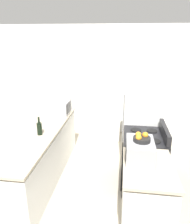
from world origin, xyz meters
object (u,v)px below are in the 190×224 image
object	(u,v)px
refrigerator	(142,120)
wine_bottle	(39,128)
microwave	(60,107)
pantry_cabinet	(101,98)
stove	(143,160)
fruit_bowl	(141,138)
toaster_oven	(140,150)

from	to	relation	value
refrigerator	wine_bottle	world-z (taller)	refrigerator
refrigerator	microwave	world-z (taller)	refrigerator
pantry_cabinet	wine_bottle	bearing A→B (deg)	-110.51
stove	wine_bottle	distance (m)	1.71
stove	microwave	world-z (taller)	microwave
stove	refrigerator	world-z (taller)	refrigerator
stove	fruit_bowl	size ratio (longest dim) A/B	5.02
wine_bottle	microwave	bearing A→B (deg)	87.92
toaster_oven	pantry_cabinet	bearing A→B (deg)	106.77
pantry_cabinet	microwave	distance (m)	1.18
pantry_cabinet	microwave	world-z (taller)	pantry_cabinet
microwave	toaster_oven	world-z (taller)	microwave
toaster_oven	refrigerator	bearing A→B (deg)	84.70
wine_bottle	fruit_bowl	distance (m)	1.59
toaster_oven	stove	bearing A→B (deg)	79.76
stove	toaster_oven	xyz separation A→B (m)	(-0.13, -0.70, 0.56)
stove	fruit_bowl	xyz separation A→B (m)	(-0.12, -0.69, 0.72)
pantry_cabinet	toaster_oven	world-z (taller)	pantry_cabinet
stove	microwave	xyz separation A→B (m)	(-1.58, 0.83, 0.57)
refrigerator	fruit_bowl	xyz separation A→B (m)	(-0.13, -1.50, 0.34)
stove	wine_bottle	size ratio (longest dim) A/B	3.63
pantry_cabinet	toaster_oven	size ratio (longest dim) A/B	4.26
pantry_cabinet	refrigerator	world-z (taller)	pantry_cabinet
toaster_oven	fruit_bowl	size ratio (longest dim) A/B	2.16
pantry_cabinet	refrigerator	xyz separation A→B (m)	(0.89, -0.99, -0.13)
wine_bottle	fruit_bowl	bearing A→B (deg)	-19.10
refrigerator	toaster_oven	size ratio (longest dim) A/B	3.70
refrigerator	toaster_oven	xyz separation A→B (m)	(-0.14, -1.51, 0.18)
pantry_cabinet	microwave	size ratio (longest dim) A/B	4.14
stove	fruit_bowl	bearing A→B (deg)	-99.50
wine_bottle	toaster_oven	size ratio (longest dim) A/B	0.64
microwave	wine_bottle	distance (m)	1.01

